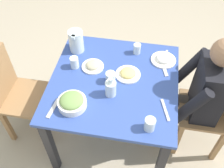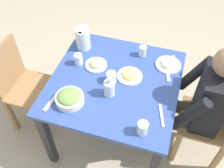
# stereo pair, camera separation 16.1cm
# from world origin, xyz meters

# --- Properties ---
(ground_plane) EXTENTS (8.00, 8.00, 0.00)m
(ground_plane) POSITION_xyz_m (0.00, 0.00, 0.00)
(ground_plane) COLOR tan
(dining_table) EXTENTS (0.96, 0.96, 0.74)m
(dining_table) POSITION_xyz_m (0.00, 0.00, 0.62)
(dining_table) COLOR #334C99
(dining_table) RESTS_ON ground_plane
(chair_near) EXTENTS (0.40, 0.40, 0.88)m
(chair_near) POSITION_xyz_m (0.06, -0.83, 0.50)
(chair_near) COLOR #997047
(chair_near) RESTS_ON ground_plane
(chair_far) EXTENTS (0.40, 0.40, 0.88)m
(chair_far) POSITION_xyz_m (-0.07, 0.83, 0.50)
(chair_far) COLOR #997047
(chair_far) RESTS_ON ground_plane
(diner_near) EXTENTS (0.48, 0.53, 1.18)m
(diner_near) POSITION_xyz_m (0.06, -0.62, 0.65)
(diner_near) COLOR black
(diner_near) RESTS_ON ground_plane
(water_pitcher) EXTENTS (0.16, 0.12, 0.19)m
(water_pitcher) POSITION_xyz_m (0.29, 0.36, 0.83)
(water_pitcher) COLOR silver
(water_pitcher) RESTS_ON dining_table
(salad_bowl) EXTENTS (0.20, 0.20, 0.09)m
(salad_bowl) POSITION_xyz_m (-0.28, 0.24, 0.78)
(salad_bowl) COLOR white
(salad_bowl) RESTS_ON dining_table
(plate_beans) EXTENTS (0.17, 0.17, 0.05)m
(plate_beans) POSITION_xyz_m (0.11, 0.19, 0.75)
(plate_beans) COLOR white
(plate_beans) RESTS_ON dining_table
(plate_fries) EXTENTS (0.19, 0.19, 0.05)m
(plate_fries) POSITION_xyz_m (0.08, -0.10, 0.76)
(plate_fries) COLOR white
(plate_fries) RESTS_ON dining_table
(plate_yoghurt) EXTENTS (0.20, 0.20, 0.05)m
(plate_yoghurt) POSITION_xyz_m (0.29, -0.36, 0.76)
(plate_yoghurt) COLOR white
(plate_yoghurt) RESTS_ON dining_table
(water_glass_near_left) EXTENTS (0.06, 0.06, 0.09)m
(water_glass_near_left) POSITION_xyz_m (0.34, -0.14, 0.78)
(water_glass_near_left) COLOR silver
(water_glass_near_left) RESTS_ON dining_table
(water_glass_far_left) EXTENTS (0.07, 0.07, 0.09)m
(water_glass_far_left) POSITION_xyz_m (-0.01, 0.02, 0.78)
(water_glass_far_left) COLOR silver
(water_glass_far_left) RESTS_ON dining_table
(water_glass_center) EXTENTS (0.07, 0.07, 0.09)m
(water_glass_center) POSITION_xyz_m (0.09, 0.33, 0.78)
(water_glass_center) COLOR silver
(water_glass_center) RESTS_ON dining_table
(water_glass_by_pitcher) EXTENTS (0.07, 0.07, 0.10)m
(water_glass_by_pitcher) POSITION_xyz_m (-0.37, -0.30, 0.79)
(water_glass_by_pitcher) COLOR silver
(water_glass_by_pitcher) RESTS_ON dining_table
(oil_carafe) EXTENTS (0.08, 0.08, 0.16)m
(oil_carafe) POSITION_xyz_m (-0.13, -0.00, 0.79)
(oil_carafe) COLOR silver
(oil_carafe) RESTS_ON dining_table
(fork_near) EXTENTS (0.17, 0.07, 0.01)m
(fork_near) POSITION_xyz_m (0.19, -0.37, 0.74)
(fork_near) COLOR silver
(fork_near) RESTS_ON dining_table
(knife_near) EXTENTS (0.18, 0.07, 0.01)m
(knife_near) POSITION_xyz_m (-0.21, -0.39, 0.74)
(knife_near) COLOR silver
(knife_near) RESTS_ON dining_table
(fork_far) EXTENTS (0.17, 0.05, 0.01)m
(fork_far) POSITION_xyz_m (-0.33, 0.37, 0.74)
(fork_far) COLOR silver
(fork_far) RESTS_ON dining_table
(knife_far) EXTENTS (0.19, 0.04, 0.01)m
(knife_far) POSITION_xyz_m (0.32, -0.39, 0.74)
(knife_far) COLOR silver
(knife_far) RESTS_ON dining_table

